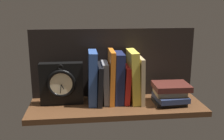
# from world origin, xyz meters

# --- Properties ---
(ground_plane) EXTENTS (0.80, 0.26, 0.03)m
(ground_plane) POSITION_xyz_m (0.00, 0.00, -0.01)
(ground_plane) COLOR #4C2D19
(back_panel) EXTENTS (0.80, 0.01, 0.34)m
(back_panel) POSITION_xyz_m (0.00, 0.13, 0.17)
(back_panel) COLOR black
(back_panel) RESTS_ON ground_plane
(book_blue_modern) EXTENTS (0.04, 0.14, 0.25)m
(book_blue_modern) POSITION_xyz_m (-0.11, 0.04, 0.12)
(book_blue_modern) COLOR #2D4C8E
(book_blue_modern) RESTS_ON ground_plane
(book_black_skeptic) EXTENTS (0.03, 0.16, 0.18)m
(book_black_skeptic) POSITION_xyz_m (-0.08, 0.04, 0.09)
(book_black_skeptic) COLOR black
(book_black_skeptic) RESTS_ON ground_plane
(book_gray_chess) EXTENTS (0.03, 0.12, 0.19)m
(book_gray_chess) POSITION_xyz_m (-0.05, 0.04, 0.10)
(book_gray_chess) COLOR gray
(book_gray_chess) RESTS_ON ground_plane
(book_orange_pandolfini) EXTENTS (0.03, 0.14, 0.25)m
(book_orange_pandolfini) POSITION_xyz_m (-0.02, 0.04, 0.12)
(book_orange_pandolfini) COLOR orange
(book_orange_pandolfini) RESTS_ON ground_plane
(book_navy_bierce) EXTENTS (0.05, 0.13, 0.24)m
(book_navy_bierce) POSITION_xyz_m (0.01, 0.04, 0.12)
(book_navy_bierce) COLOR #192147
(book_navy_bierce) RESTS_ON ground_plane
(book_red_requiem) EXTENTS (0.03, 0.13, 0.17)m
(book_red_requiem) POSITION_xyz_m (0.05, 0.04, 0.09)
(book_red_requiem) COLOR red
(book_red_requiem) RESTS_ON ground_plane
(book_yellow_seinlanguage) EXTENTS (0.05, 0.15, 0.25)m
(book_yellow_seinlanguage) POSITION_xyz_m (0.08, 0.04, 0.12)
(book_yellow_seinlanguage) COLOR gold
(book_yellow_seinlanguage) RESTS_ON ground_plane
(book_tan_shortstories) EXTENTS (0.02, 0.17, 0.22)m
(book_tan_shortstories) POSITION_xyz_m (0.11, 0.04, 0.11)
(book_tan_shortstories) COLOR tan
(book_tan_shortstories) RESTS_ON ground_plane
(framed_clock) EXTENTS (0.20, 0.06, 0.20)m
(framed_clock) POSITION_xyz_m (-0.25, 0.03, 0.10)
(framed_clock) COLOR black
(framed_clock) RESTS_ON ground_plane
(book_stack_side) EXTENTS (0.16, 0.15, 0.09)m
(book_stack_side) POSITION_xyz_m (0.25, -0.01, 0.05)
(book_stack_side) COLOR black
(book_stack_side) RESTS_ON ground_plane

